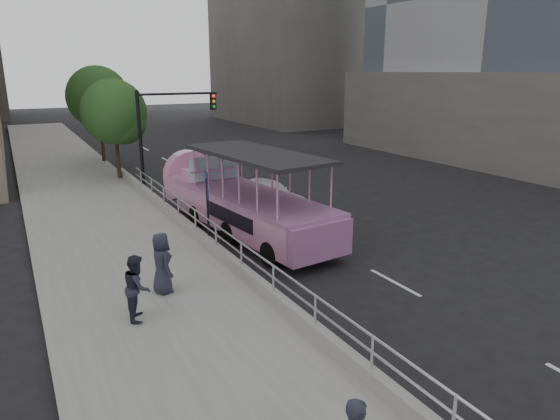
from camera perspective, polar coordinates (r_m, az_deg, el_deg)
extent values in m
plane|color=black|center=(16.40, 5.70, -6.43)|extent=(160.00, 160.00, 0.00)
cube|color=#A4A49E|center=(23.45, -20.53, -0.14)|extent=(5.50, 80.00, 0.30)
cube|color=#ACACA6|center=(16.52, -7.26, -4.53)|extent=(0.24, 30.00, 0.36)
cylinder|color=silver|center=(8.80, 19.32, -21.17)|extent=(0.07, 0.07, 0.70)
cylinder|color=silver|center=(9.97, 10.54, -15.72)|extent=(0.07, 0.07, 0.70)
cylinder|color=silver|center=(11.37, 4.10, -11.28)|extent=(0.07, 0.07, 0.70)
cylinder|color=silver|center=(12.93, -0.73, -7.77)|extent=(0.07, 0.07, 0.70)
cylinder|color=silver|center=(14.60, -4.42, -4.99)|extent=(0.07, 0.07, 0.70)
cylinder|color=silver|center=(16.34, -7.32, -2.78)|extent=(0.07, 0.07, 0.70)
cylinder|color=silver|center=(18.14, -9.65, -1.00)|extent=(0.07, 0.07, 0.70)
cylinder|color=silver|center=(19.97, -11.55, 0.46)|extent=(0.07, 0.07, 0.70)
cylinder|color=silver|center=(21.84, -13.13, 1.67)|extent=(0.07, 0.07, 0.70)
cylinder|color=silver|center=(23.72, -14.46, 2.69)|extent=(0.07, 0.07, 0.70)
cylinder|color=silver|center=(25.62, -15.59, 3.56)|extent=(0.07, 0.07, 0.70)
cylinder|color=silver|center=(16.34, -7.32, -2.78)|extent=(0.06, 22.00, 0.06)
cylinder|color=silver|center=(16.24, -7.36, -1.68)|extent=(0.06, 22.00, 0.06)
cylinder|color=black|center=(16.14, -1.00, -5.08)|extent=(0.43, 0.90, 0.86)
cylinder|color=black|center=(17.33, 4.79, -3.63)|extent=(0.43, 0.90, 0.86)
cylinder|color=black|center=(18.29, -5.74, -2.61)|extent=(0.43, 0.90, 0.86)
cylinder|color=black|center=(19.36, -0.30, -1.48)|extent=(0.43, 0.90, 0.86)
cylinder|color=black|center=(20.57, -9.43, -0.66)|extent=(0.43, 0.90, 0.86)
cylinder|color=black|center=(21.53, -4.39, 0.25)|extent=(0.43, 0.90, 0.86)
cube|color=pink|center=(18.80, -3.28, -0.28)|extent=(3.27, 8.08, 1.20)
cube|color=pink|center=(22.66, -9.47, 2.93)|extent=(2.57, 2.29, 1.50)
cylinder|color=pink|center=(23.32, -10.38, 3.98)|extent=(2.31, 0.92, 2.25)
cube|color=#AA639B|center=(15.65, 4.68, -3.66)|extent=(2.42, 0.61, 1.20)
cube|color=#AA639B|center=(18.63, -3.31, 1.66)|extent=(3.42, 8.38, 0.12)
cube|color=black|center=(17.98, -2.74, 6.40)|extent=(3.24, 6.58, 0.13)
cube|color=#A0B0BE|center=(20.99, -7.58, 4.79)|extent=(2.21, 0.45, 1.01)
cube|color=pink|center=(21.42, -8.09, 4.20)|extent=(2.20, 1.19, 0.48)
imported|color=white|center=(22.94, -1.46, 1.91)|extent=(2.68, 4.29, 1.36)
imported|color=#292D3D|center=(12.64, -15.99, -8.46)|extent=(0.82, 0.94, 1.63)
imported|color=#292D3D|center=(13.88, -13.37, -5.91)|extent=(0.64, 0.89, 1.69)
cylinder|color=black|center=(17.18, -8.21, -0.77)|extent=(0.09, 0.09, 2.66)
cube|color=navy|center=(16.90, -8.36, 2.86)|extent=(0.18, 0.64, 0.96)
cube|color=white|center=(16.91, -8.27, 2.87)|extent=(0.11, 0.42, 0.58)
cylinder|color=black|center=(25.88, -15.64, 7.26)|extent=(0.18, 0.18, 5.20)
cylinder|color=black|center=(26.18, -11.68, 12.89)|extent=(4.20, 0.12, 0.12)
cube|color=black|center=(26.83, -7.66, 12.16)|extent=(0.28, 0.22, 0.85)
sphere|color=red|center=(26.69, -7.58, 12.79)|extent=(0.16, 0.16, 0.16)
cylinder|color=#312416|center=(29.33, -18.05, 5.91)|extent=(0.22, 0.22, 3.08)
sphere|color=#2B5E25|center=(29.05, -18.45, 10.61)|extent=(3.52, 3.52, 3.52)
sphere|color=#2B5E25|center=(28.88, -17.46, 9.56)|extent=(2.42, 2.42, 2.42)
cylinder|color=#312416|center=(35.19, -19.67, 7.61)|extent=(0.22, 0.22, 3.47)
sphere|color=#2B5E25|center=(34.95, -20.08, 12.04)|extent=(3.97, 3.97, 3.97)
sphere|color=#2B5E25|center=(34.76, -19.25, 11.07)|extent=(2.73, 2.73, 2.73)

